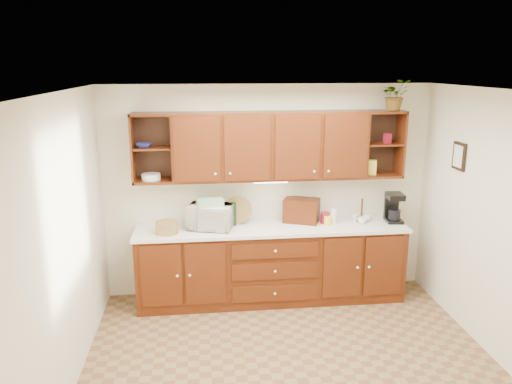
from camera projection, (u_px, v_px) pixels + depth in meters
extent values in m
plane|color=olive|center=(292.00, 366.00, 4.80)|extent=(4.00, 4.00, 0.00)
plane|color=white|center=(298.00, 91.00, 4.15)|extent=(4.00, 4.00, 0.00)
plane|color=beige|center=(268.00, 191.00, 6.16)|extent=(4.00, 0.00, 4.00)
plane|color=beige|center=(65.00, 248.00, 4.26)|extent=(0.00, 3.50, 3.50)
plane|color=beige|center=(504.00, 230.00, 4.70)|extent=(0.00, 3.50, 3.50)
cube|color=#371506|center=(271.00, 264.00, 6.08)|extent=(3.20, 0.60, 0.90)
cube|color=white|center=(272.00, 228.00, 5.96)|extent=(3.24, 0.64, 0.04)
cube|color=#371506|center=(270.00, 146.00, 5.86)|extent=(2.30, 0.33, 0.80)
cube|color=black|center=(153.00, 146.00, 5.85)|extent=(0.45, 0.02, 0.80)
cube|color=black|center=(379.00, 142.00, 6.15)|extent=(0.45, 0.02, 0.80)
cube|color=#371506|center=(152.00, 148.00, 5.71)|extent=(0.43, 0.30, 0.02)
cube|color=#371506|center=(383.00, 144.00, 6.01)|extent=(0.43, 0.30, 0.02)
cube|color=#371506|center=(385.00, 112.00, 5.91)|extent=(0.45, 0.33, 0.03)
cube|color=white|center=(271.00, 182.00, 5.91)|extent=(0.40, 0.05, 0.02)
cube|color=black|center=(459.00, 156.00, 5.42)|extent=(0.03, 0.24, 0.30)
cylinder|color=olive|center=(167.00, 227.00, 5.70)|extent=(0.34, 0.34, 0.14)
imported|color=#EDE6CD|center=(210.00, 217.00, 5.86)|extent=(0.59, 0.48, 0.28)
cube|color=#CED464|center=(210.00, 202.00, 5.81)|extent=(0.33, 0.26, 0.09)
cylinder|color=black|center=(233.00, 214.00, 5.97)|extent=(0.08, 0.08, 0.28)
cylinder|color=olive|center=(238.00, 223.00, 6.06)|extent=(0.36, 0.15, 0.34)
cube|color=#371506|center=(302.00, 210.00, 6.10)|extent=(0.48, 0.41, 0.29)
cylinder|color=#371506|center=(362.00, 210.00, 6.10)|extent=(0.02, 0.02, 0.29)
cylinder|color=#371506|center=(361.00, 221.00, 6.14)|extent=(0.12, 0.12, 0.02)
imported|color=white|center=(367.00, 218.00, 6.16)|extent=(0.14, 0.14, 0.09)
imported|color=white|center=(355.00, 217.00, 6.17)|extent=(0.14, 0.14, 0.09)
imported|color=white|center=(362.00, 220.00, 6.05)|extent=(0.14, 0.14, 0.09)
cylinder|color=maroon|center=(325.00, 218.00, 6.06)|extent=(0.14, 0.14, 0.14)
cylinder|color=white|center=(334.00, 216.00, 6.04)|extent=(0.09, 0.09, 0.18)
cylinder|color=yellow|center=(328.00, 221.00, 6.00)|extent=(0.10, 0.10, 0.11)
cube|color=black|center=(393.00, 220.00, 6.14)|extent=(0.21, 0.26, 0.04)
cube|color=black|center=(391.00, 206.00, 6.19)|extent=(0.18, 0.07, 0.31)
cube|color=black|center=(395.00, 196.00, 6.06)|extent=(0.21, 0.26, 0.07)
cylinder|color=black|center=(394.00, 215.00, 6.10)|extent=(0.16, 0.16, 0.13)
imported|color=navy|center=(144.00, 146.00, 5.68)|extent=(0.21, 0.21, 0.04)
cylinder|color=white|center=(151.00, 177.00, 5.78)|extent=(0.24, 0.24, 0.07)
cube|color=yellow|center=(372.00, 167.00, 6.04)|extent=(0.12, 0.10, 0.18)
cube|color=maroon|center=(387.00, 138.00, 5.98)|extent=(0.10, 0.09, 0.12)
imported|color=#999999|center=(395.00, 95.00, 5.83)|extent=(0.33, 0.28, 0.36)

